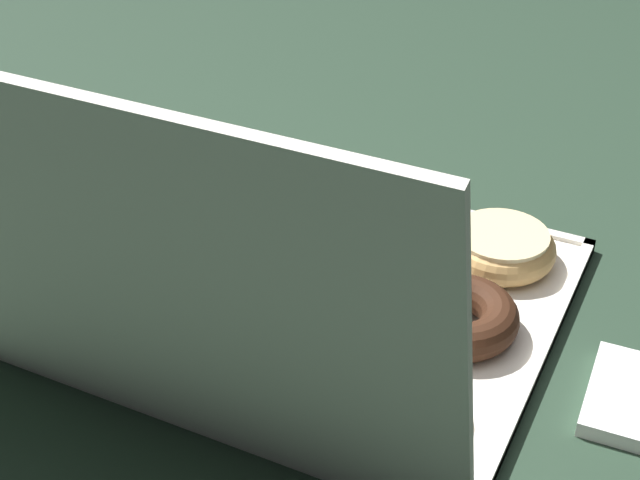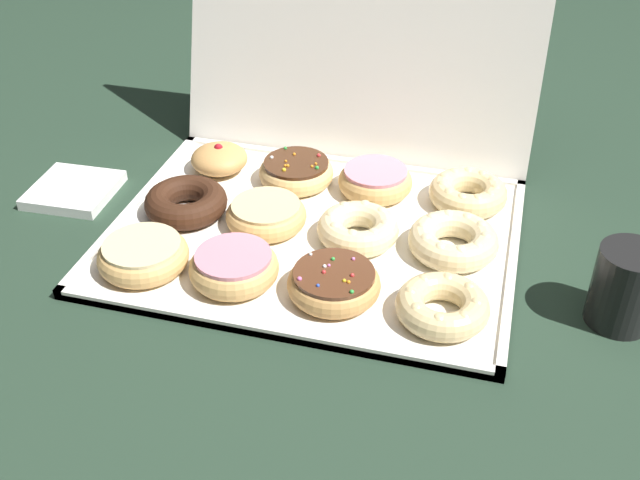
{
  "view_description": "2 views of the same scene",
  "coord_description": "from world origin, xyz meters",
  "px_view_note": "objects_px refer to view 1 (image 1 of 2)",
  "views": [
    {
      "loc": [
        -0.38,
        0.71,
        0.61
      ],
      "look_at": [
        -0.02,
        -0.04,
        0.04
      ],
      "focal_mm": 53.59,
      "sensor_mm": 36.0,
      "label": 1
    },
    {
      "loc": [
        0.24,
        -0.84,
        0.62
      ],
      "look_at": [
        0.02,
        -0.03,
        0.03
      ],
      "focal_mm": 43.1,
      "sensor_mm": 36.0,
      "label": 2
    }
  ],
  "objects_px": {
    "cruller_donut_6": "(232,253)",
    "glazed_ring_donut_0": "(501,247)",
    "sprinkle_donut_2": "(289,198)",
    "sprinkle_donut_9": "(283,354)",
    "pink_frosted_donut_1": "(393,221)",
    "cruller_donut_7": "(131,225)",
    "jelly_filled_donut_8": "(409,398)",
    "donut_box": "(287,285)",
    "glazed_ring_donut_5": "(345,285)",
    "pink_frosted_donut_10": "(169,320)",
    "cruller_donut_3": "(193,170)",
    "cruller_donut_11": "(53,285)",
    "coffee_mug": "(21,139)",
    "chocolate_cake_ring_donut_4": "(458,317)"
  },
  "relations": [
    {
      "from": "pink_frosted_donut_10",
      "to": "sprinkle_donut_9",
      "type": "bearing_deg",
      "value": -178.06
    },
    {
      "from": "glazed_ring_donut_5",
      "to": "jelly_filled_donut_8",
      "type": "relative_size",
      "value": 1.28
    },
    {
      "from": "sprinkle_donut_2",
      "to": "cruller_donut_3",
      "type": "distance_m",
      "value": 0.14
    },
    {
      "from": "pink_frosted_donut_1",
      "to": "cruller_donut_7",
      "type": "height_order",
      "value": "same"
    },
    {
      "from": "pink_frosted_donut_1",
      "to": "glazed_ring_donut_5",
      "type": "height_order",
      "value": "pink_frosted_donut_1"
    },
    {
      "from": "donut_box",
      "to": "cruller_donut_6",
      "type": "height_order",
      "value": "cruller_donut_6"
    },
    {
      "from": "pink_frosted_donut_1",
      "to": "cruller_donut_6",
      "type": "bearing_deg",
      "value": 44.89
    },
    {
      "from": "cruller_donut_6",
      "to": "glazed_ring_donut_0",
      "type": "bearing_deg",
      "value": -151.88
    },
    {
      "from": "glazed_ring_donut_0",
      "to": "cruller_donut_3",
      "type": "bearing_deg",
      "value": 0.25
    },
    {
      "from": "donut_box",
      "to": "cruller_donut_6",
      "type": "bearing_deg",
      "value": 2.42
    },
    {
      "from": "donut_box",
      "to": "glazed_ring_donut_5",
      "type": "xyz_separation_m",
      "value": [
        -0.07,
        0.0,
        0.02
      ]
    },
    {
      "from": "chocolate_cake_ring_donut_4",
      "to": "cruller_donut_11",
      "type": "height_order",
      "value": "cruller_donut_11"
    },
    {
      "from": "sprinkle_donut_2",
      "to": "coffee_mug",
      "type": "distance_m",
      "value": 0.35
    },
    {
      "from": "donut_box",
      "to": "coffee_mug",
      "type": "xyz_separation_m",
      "value": [
        0.41,
        -0.07,
        0.05
      ]
    },
    {
      "from": "jelly_filled_donut_8",
      "to": "pink_frosted_donut_10",
      "type": "xyz_separation_m",
      "value": [
        0.25,
        -0.0,
        -0.0
      ]
    },
    {
      "from": "sprinkle_donut_2",
      "to": "jelly_filled_donut_8",
      "type": "relative_size",
      "value": 1.32
    },
    {
      "from": "cruller_donut_6",
      "to": "pink_frosted_donut_10",
      "type": "distance_m",
      "value": 0.13
    },
    {
      "from": "donut_box",
      "to": "pink_frosted_donut_10",
      "type": "bearing_deg",
      "value": 64.86
    },
    {
      "from": "cruller_donut_6",
      "to": "pink_frosted_donut_10",
      "type": "height_order",
      "value": "same"
    },
    {
      "from": "cruller_donut_7",
      "to": "jelly_filled_donut_8",
      "type": "distance_m",
      "value": 0.4
    },
    {
      "from": "pink_frosted_donut_1",
      "to": "pink_frosted_donut_10",
      "type": "relative_size",
      "value": 1.03
    },
    {
      "from": "donut_box",
      "to": "glazed_ring_donut_0",
      "type": "bearing_deg",
      "value": -145.12
    },
    {
      "from": "sprinkle_donut_9",
      "to": "pink_frosted_donut_1",
      "type": "bearing_deg",
      "value": -91.47
    },
    {
      "from": "glazed_ring_donut_0",
      "to": "pink_frosted_donut_1",
      "type": "relative_size",
      "value": 1.04
    },
    {
      "from": "pink_frosted_donut_1",
      "to": "cruller_donut_6",
      "type": "height_order",
      "value": "pink_frosted_donut_1"
    },
    {
      "from": "cruller_donut_3",
      "to": "cruller_donut_6",
      "type": "xyz_separation_m",
      "value": [
        -0.13,
        0.13,
        0.0
      ]
    },
    {
      "from": "pink_frosted_donut_10",
      "to": "sprinkle_donut_2",
      "type": "bearing_deg",
      "value": -89.78
    },
    {
      "from": "donut_box",
      "to": "glazed_ring_donut_5",
      "type": "bearing_deg",
      "value": 178.94
    },
    {
      "from": "sprinkle_donut_2",
      "to": "pink_frosted_donut_1",
      "type": "bearing_deg",
      "value": -178.21
    },
    {
      "from": "sprinkle_donut_2",
      "to": "cruller_donut_6",
      "type": "bearing_deg",
      "value": 89.11
    },
    {
      "from": "jelly_filled_donut_8",
      "to": "cruller_donut_11",
      "type": "xyz_separation_m",
      "value": [
        0.39,
        0.0,
        -0.0
      ]
    },
    {
      "from": "cruller_donut_6",
      "to": "sprinkle_donut_9",
      "type": "relative_size",
      "value": 0.98
    },
    {
      "from": "glazed_ring_donut_5",
      "to": "sprinkle_donut_9",
      "type": "distance_m",
      "value": 0.12
    },
    {
      "from": "pink_frosted_donut_10",
      "to": "cruller_donut_11",
      "type": "height_order",
      "value": "same"
    },
    {
      "from": "cruller_donut_6",
      "to": "glazed_ring_donut_5",
      "type": "bearing_deg",
      "value": -179.39
    },
    {
      "from": "pink_frosted_donut_1",
      "to": "sprinkle_donut_2",
      "type": "height_order",
      "value": "same"
    },
    {
      "from": "pink_frosted_donut_1",
      "to": "cruller_donut_3",
      "type": "height_order",
      "value": "pink_frosted_donut_1"
    },
    {
      "from": "pink_frosted_donut_1",
      "to": "jelly_filled_donut_8",
      "type": "distance_m",
      "value": 0.28
    },
    {
      "from": "sprinkle_donut_9",
      "to": "cruller_donut_11",
      "type": "relative_size",
      "value": 1.0
    },
    {
      "from": "glazed_ring_donut_0",
      "to": "pink_frosted_donut_1",
      "type": "height_order",
      "value": "pink_frosted_donut_1"
    },
    {
      "from": "cruller_donut_11",
      "to": "coffee_mug",
      "type": "bearing_deg",
      "value": -43.97
    },
    {
      "from": "glazed_ring_donut_5",
      "to": "sprinkle_donut_9",
      "type": "bearing_deg",
      "value": 86.94
    },
    {
      "from": "coffee_mug",
      "to": "cruller_donut_7",
      "type": "bearing_deg",
      "value": 160.97
    },
    {
      "from": "cruller_donut_7",
      "to": "cruller_donut_11",
      "type": "distance_m",
      "value": 0.13
    },
    {
      "from": "cruller_donut_11",
      "to": "coffee_mug",
      "type": "height_order",
      "value": "coffee_mug"
    },
    {
      "from": "donut_box",
      "to": "cruller_donut_7",
      "type": "height_order",
      "value": "cruller_donut_7"
    },
    {
      "from": "cruller_donut_3",
      "to": "sprinkle_donut_9",
      "type": "distance_m",
      "value": 0.36
    },
    {
      "from": "cruller_donut_3",
      "to": "pink_frosted_donut_10",
      "type": "bearing_deg",
      "value": 117.6
    },
    {
      "from": "donut_box",
      "to": "coffee_mug",
      "type": "relative_size",
      "value": 5.47
    },
    {
      "from": "sprinkle_donut_2",
      "to": "sprinkle_donut_9",
      "type": "relative_size",
      "value": 1.02
    }
  ]
}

